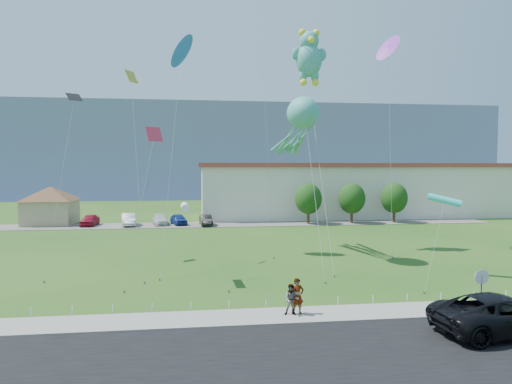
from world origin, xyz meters
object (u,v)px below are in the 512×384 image
Objects in this scene: parked_car_white at (160,219)px; pavilion at (51,202)px; warehouse at (391,189)px; stop_sign at (482,281)px; parked_car_blue at (179,219)px; pedestrian_right at (292,300)px; parked_car_black at (206,220)px; teddy_bear_kite at (309,56)px; suv at (502,314)px; parked_car_red at (90,220)px; parked_car_silver at (129,220)px; pedestrian_left at (298,296)px; octopus_kite at (299,125)px.

pavilion is at bearing 162.29° from parked_car_white.
warehouse is (50.00, 6.00, 1.10)m from pavilion.
stop_sign is (-16.50, -48.21, -2.26)m from warehouse.
parked_car_white is 1.11× the size of parked_car_blue.
parked_car_white is (-9.67, 38.54, -0.18)m from pedestrian_right.
parked_car_white is at bearing 159.97° from parked_car_black.
teddy_bear_kite reaches higher than pedestrian_right.
warehouse is 13.55× the size of parked_car_white.
pavilion is at bearing 131.84° from pedestrian_right.
pedestrian_right is 39.74m from parked_car_white.
suv reaches higher than parked_car_red.
parked_car_black is (9.92, -0.92, -0.10)m from parked_car_silver.
parked_car_silver is at bearing 135.76° from teddy_bear_kite.
pavilion is at bearing 153.35° from parked_car_silver.
pavilion reaches higher than parked_car_blue.
parked_car_silver is at bearing 99.32° from pedestrian_left.
pedestrian_right is 42.73m from parked_car_red.
suv is 9.42m from pedestrian_left.
parked_car_red is at bearing -23.21° from pavilion.
warehouse is 15.05× the size of parked_car_blue.
warehouse is at bearing 55.03° from octopus_kite.
parked_car_white is 1.09× the size of parked_car_black.
octopus_kite is (17.31, -22.77, 10.27)m from parked_car_silver.
parked_car_red is at bearing 162.47° from parked_car_blue.
pedestrian_right reaches higher than parked_car_silver.
warehouse reaches higher than pedestrian_left.
pedestrian_right is 0.38× the size of parked_car_black.
teddy_bear_kite is (1.85, 4.11, 6.70)m from octopus_kite.
parked_car_red is 0.95× the size of parked_car_white.
warehouse reaches higher than parked_car_blue.
pavilion is 11.11m from parked_car_silver.
warehouse is 53.63m from pedestrian_right.
parked_car_blue is at bearing 112.03° from pedestrian_right.
stop_sign is 48.70m from parked_car_red.
pavilion is at bearing -173.16° from warehouse.
teddy_bear_kite is at bearing -54.99° from parked_car_silver.
parked_car_red is at bearing 105.28° from pedestrian_left.
pedestrian_left is at bearing -59.01° from pavilion.
stop_sign is 40.50m from parked_car_black.
parked_car_white is at bearing 115.41° from pedestrian_right.
suv is 44.84m from parked_car_blue.
octopus_kite reaches higher than parked_car_silver.
stop_sign reaches higher than pedestrian_left.
suv reaches higher than parked_car_blue.
parked_car_white is (-18.63, 42.17, -0.24)m from suv.
parked_car_red is at bearing 127.08° from pedestrian_right.
parked_car_red is at bearing 171.76° from parked_car_white.
parked_car_red is 35.26m from teddy_bear_kite.
octopus_kite reaches higher than parked_car_black.
pedestrian_right is at bearing -118.96° from warehouse.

